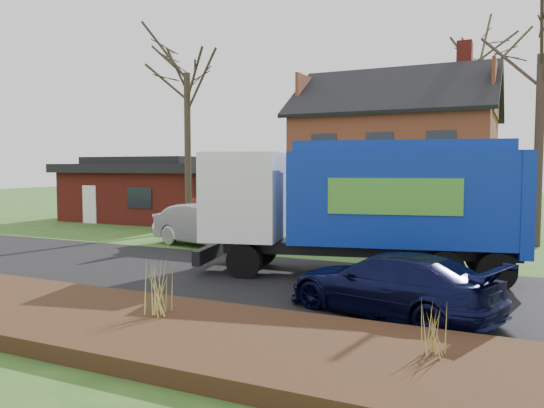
% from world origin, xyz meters
% --- Properties ---
extents(ground, '(120.00, 120.00, 0.00)m').
position_xyz_m(ground, '(0.00, 0.00, 0.00)').
color(ground, '#29501A').
rests_on(ground, ground).
extents(road, '(80.00, 7.00, 0.02)m').
position_xyz_m(road, '(0.00, 0.00, 0.01)').
color(road, black).
rests_on(road, ground).
extents(mulch_verge, '(80.00, 3.50, 0.30)m').
position_xyz_m(mulch_verge, '(0.00, -5.30, 0.15)').
color(mulch_verge, black).
rests_on(mulch_verge, ground).
extents(main_house, '(12.95, 8.95, 9.26)m').
position_xyz_m(main_house, '(1.49, 13.91, 4.03)').
color(main_house, beige).
rests_on(main_house, ground).
extents(ranch_house, '(9.80, 8.20, 3.70)m').
position_xyz_m(ranch_house, '(-12.00, 13.00, 1.81)').
color(ranch_house, maroon).
rests_on(ranch_house, ground).
extents(garbage_truck, '(9.24, 4.27, 3.83)m').
position_xyz_m(garbage_truck, '(3.70, 1.63, 2.21)').
color(garbage_truck, black).
rests_on(garbage_truck, ground).
extents(silver_sedan, '(5.40, 3.03, 1.69)m').
position_xyz_m(silver_sedan, '(-3.28, 4.64, 0.84)').
color(silver_sedan, '#97989E').
rests_on(silver_sedan, ground).
extents(navy_wagon, '(4.98, 3.28, 1.34)m').
position_xyz_m(navy_wagon, '(5.28, -2.04, 0.67)').
color(navy_wagon, black).
rests_on(navy_wagon, ground).
extents(tree_front_west, '(3.55, 3.55, 10.56)m').
position_xyz_m(tree_front_west, '(-6.89, 8.45, 8.70)').
color(tree_front_west, '#393022').
rests_on(tree_front_west, ground).
extents(tree_front_east, '(3.84, 3.84, 10.66)m').
position_xyz_m(tree_front_east, '(8.28, 10.15, 8.67)').
color(tree_front_east, '#382A22').
rests_on(tree_front_east, ground).
extents(tree_back, '(4.13, 4.13, 13.09)m').
position_xyz_m(tree_back, '(5.25, 21.76, 10.91)').
color(tree_back, '#3F3726').
rests_on(tree_back, ground).
extents(grass_clump_mid, '(0.37, 0.31, 1.05)m').
position_xyz_m(grass_clump_mid, '(1.49, -4.86, 0.82)').
color(grass_clump_mid, tan).
rests_on(grass_clump_mid, mulch_verge).
extents(grass_clump_east, '(0.32, 0.27, 0.81)m').
position_xyz_m(grass_clump_east, '(6.56, -4.90, 0.70)').
color(grass_clump_east, '#A48B48').
rests_on(grass_clump_east, mulch_verge).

